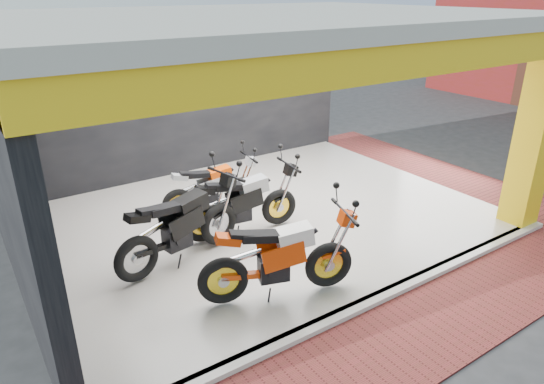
% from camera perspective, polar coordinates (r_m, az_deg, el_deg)
% --- Properties ---
extents(ground, '(80.00, 80.00, 0.00)m').
position_cam_1_polar(ground, '(7.76, 7.37, -8.79)').
color(ground, '#2D2D30').
rests_on(ground, ground).
extents(showroom_floor, '(8.00, 6.00, 0.10)m').
position_cam_1_polar(showroom_floor, '(9.13, -0.86, -3.09)').
color(showroom_floor, white).
rests_on(showroom_floor, ground).
extents(showroom_ceiling, '(8.40, 6.40, 0.20)m').
position_cam_1_polar(showroom_ceiling, '(8.21, -1.02, 19.76)').
color(showroom_ceiling, beige).
rests_on(showroom_ceiling, corner_column).
extents(back_wall, '(8.20, 0.20, 3.50)m').
position_cam_1_polar(back_wall, '(11.17, -9.84, 10.73)').
color(back_wall, black).
rests_on(back_wall, ground).
extents(left_wall, '(0.20, 6.20, 3.50)m').
position_cam_1_polar(left_wall, '(7.25, -29.15, 1.36)').
color(left_wall, black).
rests_on(left_wall, ground).
extents(corner_column, '(0.50, 0.50, 3.50)m').
position_cam_1_polar(corner_column, '(9.49, 28.56, 6.08)').
color(corner_column, yellow).
rests_on(corner_column, ground).
extents(header_beam_front, '(8.40, 0.30, 0.40)m').
position_cam_1_polar(header_beam_front, '(5.96, 15.54, 14.83)').
color(header_beam_front, yellow).
rests_on(header_beam_front, corner_column).
extents(header_beam_right, '(0.30, 6.40, 0.40)m').
position_cam_1_polar(header_beam_right, '(10.93, 17.78, 17.99)').
color(header_beam_right, yellow).
rests_on(header_beam_right, corner_column).
extents(floor_kerb, '(8.00, 0.20, 0.10)m').
position_cam_1_polar(floor_kerb, '(7.14, 12.87, -11.89)').
color(floor_kerb, white).
rests_on(floor_kerb, ground).
extents(paver_front, '(9.00, 1.40, 0.03)m').
position_cam_1_polar(paver_front, '(6.77, 17.74, -15.03)').
color(paver_front, maroon).
rests_on(paver_front, ground).
extents(paver_right, '(1.40, 7.00, 0.03)m').
position_cam_1_polar(paver_right, '(12.23, 18.31, 2.48)').
color(paver_right, maroon).
rests_on(paver_right, ground).
extents(moto_hero, '(2.46, 1.55, 1.41)m').
position_cam_1_polar(moto_hero, '(6.75, 6.79, -6.07)').
color(moto_hero, red).
rests_on(moto_hero, showroom_floor).
extents(moto_row_a, '(2.30, 1.10, 1.35)m').
position_cam_1_polar(moto_row_a, '(8.49, 0.83, 0.20)').
color(moto_row_a, black).
rests_on(moto_row_a, showroom_floor).
extents(moto_row_b, '(2.49, 1.34, 1.44)m').
position_cam_1_polar(moto_row_b, '(7.86, -6.39, -1.53)').
color(moto_row_b, black).
rests_on(moto_row_b, showroom_floor).
extents(moto_row_c, '(2.04, 0.95, 1.20)m').
position_cam_1_polar(moto_row_c, '(9.26, -3.63, 1.67)').
color(moto_row_c, '#ADB1B5').
rests_on(moto_row_c, showroom_floor).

